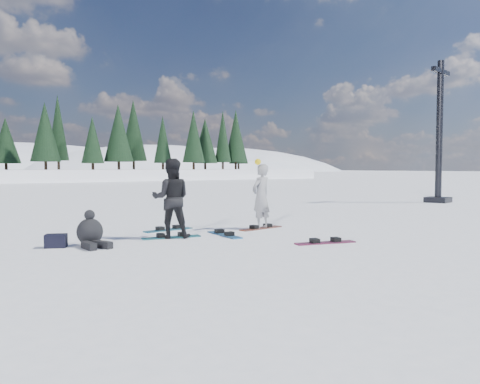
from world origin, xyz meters
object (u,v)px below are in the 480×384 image
snowboarder_man (171,198)px  gear_bag (56,241)px  seated_rider (91,232)px  snowboard_loose_b (325,243)px  snowboard_loose_a (224,235)px  snowboarder_woman (261,196)px  snowboard_loose_c (169,230)px  lift_tower (439,145)px

snowboarder_man → gear_bag: size_ratio=4.49×
seated_rider → snowboard_loose_b: bearing=-43.1°
snowboard_loose_a → snowboarder_man: bearing=78.8°
snowboarder_woman → snowboard_loose_b: bearing=68.0°
snowboarder_woman → snowboarder_man: 2.95m
snowboarder_woman → gear_bag: size_ratio=4.55×
seated_rider → snowboarder_man: bearing=-10.0°
snowboard_loose_c → snowboard_loose_b: bearing=-70.2°
snowboarder_man → seated_rider: bearing=30.0°
seated_rider → snowboard_loose_b: seated_rider is taller
snowboarder_man → snowboard_loose_c: 1.76m
seated_rider → snowboard_loose_c: 3.03m
gear_bag → snowboard_loose_c: 3.55m
lift_tower → snowboarder_man: (-16.67, -3.64, -1.93)m
snowboard_loose_c → snowboard_loose_a: 1.90m
lift_tower → snowboard_loose_a: 16.09m
seated_rider → snowboard_loose_c: size_ratio=0.70×
snowboard_loose_c → snowboarder_man: bearing=-119.3°
snowboarder_man → snowboard_loose_a: bearing=-169.0°
snowboard_loose_b → snowboard_loose_c: size_ratio=1.00×
gear_bag → seated_rider: bearing=-19.9°
lift_tower → snowboarder_woman: size_ratio=3.52×
snowboarder_woman → seated_rider: 5.08m
lift_tower → snowboard_loose_a: size_ratio=4.81×
snowboarder_woman → snowboard_loose_c: (-2.41, 1.17, -0.94)m
snowboarder_woman → snowboard_loose_c: snowboarder_woman is taller
lift_tower → snowboard_loose_a: lift_tower is taller
seated_rider → snowboard_loose_a: bearing=-17.7°
snowboarder_man → snowboard_loose_c: bearing=-85.8°
seated_rider → gear_bag: (-0.70, 0.25, -0.17)m
snowboarder_man → seated_rider: snowboarder_man is taller
lift_tower → snowboarder_woman: (-13.72, -3.45, -1.98)m
lift_tower → seated_rider: (-18.75, -3.78, -2.62)m
gear_bag → snowboard_loose_b: bearing=-27.9°
snowboarder_woman → gear_bag: (-5.72, -0.08, -0.81)m
lift_tower → gear_bag: bearing=176.4°
lift_tower → seated_rider: 19.30m
snowboarder_man → snowboard_loose_c: (0.54, 1.35, -1.00)m
snowboard_loose_b → snowboard_loose_a: 2.76m
snowboarder_woman → seated_rider: (-5.02, -0.33, -0.64)m
snowboard_loose_b → snowboard_loose_c: bearing=132.2°
snowboarder_man → snowboard_loose_a: 1.72m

